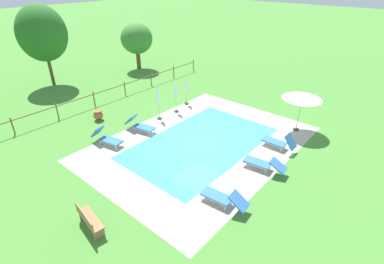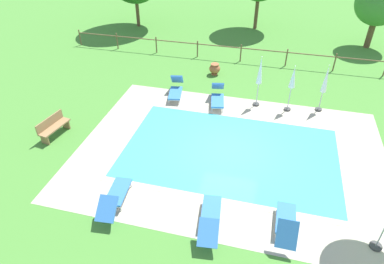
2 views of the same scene
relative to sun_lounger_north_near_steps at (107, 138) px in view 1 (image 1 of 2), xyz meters
The scene contains 18 objects.
ground_plane 5.17m from the sun_lounger_north_near_steps, 48.40° to the right, with size 160.00×160.00×0.00m, color #478433.
pool_deck_paving 5.17m from the sun_lounger_north_near_steps, 48.40° to the right, with size 12.16×8.89×0.01m, color #B2A893.
swimming_pool_water 5.17m from the sun_lounger_north_near_steps, 48.40° to the right, with size 8.46×5.19×0.01m, color #42CCD6.
pool_coping_rim 5.17m from the sun_lounger_north_near_steps, 48.40° to the right, with size 8.94×5.67×0.01m.
sun_lounger_north_near_steps is the anchor object (origin of this frame).
sun_lounger_north_mid 9.30m from the sun_lounger_north_near_steps, 52.24° to the right, with size 0.60×1.83×1.01m.
sun_lounger_north_far 2.20m from the sun_lounger_north_near_steps, ahead, with size 0.95×2.01×0.92m.
sun_lounger_north_end 7.61m from the sun_lounger_north_near_steps, 88.67° to the right, with size 0.79×2.07×0.81m.
sun_lounger_south_near_corner 8.39m from the sun_lounger_north_near_steps, 66.03° to the right, with size 0.84×2.11×0.75m.
patio_umbrella_open_foreground 11.19m from the sun_lounger_north_near_steps, 41.06° to the right, with size 2.23×2.23×2.40m.
patio_umbrella_closed_row_west 5.69m from the sun_lounger_north_near_steps, ahead, with size 0.32×0.32×2.30m.
patio_umbrella_closed_row_mid_west 4.27m from the sun_lounger_north_near_steps, ahead, with size 0.32×0.32×2.54m.
patio_umbrella_closed_row_centre 7.12m from the sun_lounger_north_near_steps, ahead, with size 0.32×0.32×2.35m.
wooden_bench_lawn_side 6.13m from the sun_lounger_north_near_steps, 131.36° to the right, with size 0.68×1.55×0.87m.
terracotta_urn_near_fence 3.27m from the sun_lounger_north_near_steps, 64.42° to the left, with size 0.62×0.62×0.64m.
perimeter_fence 5.77m from the sun_lounger_north_near_steps, 63.38° to the left, with size 21.80×0.08×1.05m.
tree_west_mid 14.41m from the sun_lounger_north_near_steps, 42.43° to the left, with size 2.94×2.94×4.29m.
tree_centre 12.44m from the sun_lounger_north_near_steps, 76.23° to the left, with size 3.72×3.72×6.33m.
Camera 1 is at (-10.99, -8.69, 8.42)m, focal length 27.44 mm.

